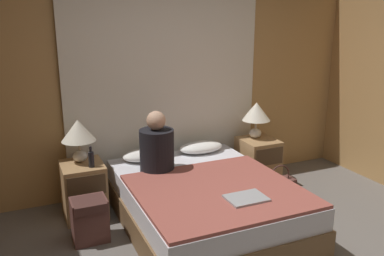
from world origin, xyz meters
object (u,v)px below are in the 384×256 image
at_px(nightstand_left, 84,190).
at_px(person_left_in_bed, 157,147).
at_px(pillow_left, 146,155).
at_px(backpack_on_floor, 90,217).
at_px(lamp_left, 78,133).
at_px(laptop_on_bed, 246,198).
at_px(lamp_right, 256,113).
at_px(pillow_right, 201,147).
at_px(beer_bottle_on_left_stand, 91,159).
at_px(handbag_on_floor, 279,187).
at_px(nightstand_right, 258,161).
at_px(bed, 204,203).

bearing_deg(nightstand_left, person_left_in_bed, -18.08).
relative_size(pillow_left, backpack_on_floor, 1.30).
distance_m(lamp_left, laptop_on_bed, 1.78).
bearing_deg(lamp_right, lamp_left, 180.00).
height_order(nightstand_left, laptop_on_bed, nightstand_left).
distance_m(pillow_right, beer_bottle_on_left_stand, 1.31).
bearing_deg(lamp_left, laptop_on_bed, -48.36).
relative_size(lamp_right, laptop_on_bed, 1.30).
bearing_deg(nightstand_left, lamp_right, 2.27).
bearing_deg(person_left_in_bed, lamp_right, 13.00).
relative_size(person_left_in_bed, handbag_on_floor, 1.62).
bearing_deg(backpack_on_floor, laptop_on_bed, -30.56).
xyz_separation_m(pillow_left, backpack_on_floor, (-0.74, -0.64, -0.29)).
xyz_separation_m(nightstand_left, backpack_on_floor, (-0.04, -0.51, -0.05)).
xyz_separation_m(lamp_left, pillow_left, (0.70, 0.04, -0.34)).
bearing_deg(nightstand_left, nightstand_right, 0.00).
bearing_deg(bed, backpack_on_floor, 172.15).
xyz_separation_m(nightstand_left, pillow_left, (0.70, 0.12, 0.24)).
relative_size(beer_bottle_on_left_stand, backpack_on_floor, 0.53).
distance_m(nightstand_right, laptop_on_bed, 1.53).
xyz_separation_m(pillow_left, laptop_on_bed, (0.45, -1.34, -0.02)).
height_order(bed, lamp_left, lamp_left).
distance_m(nightstand_left, beer_bottle_on_left_stand, 0.39).
height_order(person_left_in_bed, laptop_on_bed, person_left_in_bed).
relative_size(bed, handbag_on_floor, 5.09).
height_order(pillow_right, handbag_on_floor, pillow_right).
bearing_deg(lamp_right, backpack_on_floor, -164.15).
height_order(nightstand_left, backpack_on_floor, nightstand_left).
distance_m(pillow_left, beer_bottle_on_left_stand, 0.69).
distance_m(bed, lamp_left, 1.42).
height_order(bed, pillow_right, pillow_right).
height_order(nightstand_left, pillow_right, pillow_right).
height_order(nightstand_left, handbag_on_floor, nightstand_left).
bearing_deg(person_left_in_bed, handbag_on_floor, -8.70).
bearing_deg(handbag_on_floor, nightstand_left, 168.01).
distance_m(nightstand_left, lamp_left, 0.58).
height_order(bed, person_left_in_bed, person_left_in_bed).
relative_size(bed, lamp_left, 4.50).
distance_m(bed, lamp_right, 1.42).
bearing_deg(backpack_on_floor, beer_bottle_on_left_stand, 74.11).
distance_m(laptop_on_bed, handbag_on_floor, 1.26).
distance_m(bed, nightstand_left, 1.23).
xyz_separation_m(lamp_left, handbag_on_floor, (2.07, -0.52, -0.74)).
height_order(beer_bottle_on_left_stand, handbag_on_floor, beer_bottle_on_left_stand).
distance_m(pillow_right, person_left_in_bed, 0.77).
xyz_separation_m(nightstand_left, nightstand_right, (2.06, 0.00, 0.00)).
relative_size(person_left_in_bed, beer_bottle_on_left_stand, 2.93).
xyz_separation_m(pillow_left, person_left_in_bed, (0.00, -0.35, 0.19)).
bearing_deg(bed, lamp_right, 35.78).
relative_size(nightstand_right, pillow_right, 1.06).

